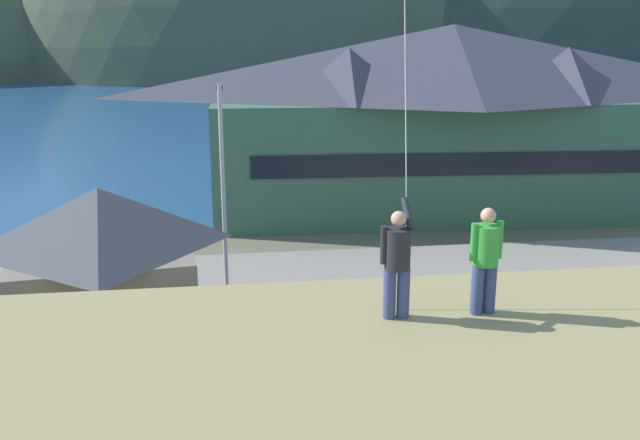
% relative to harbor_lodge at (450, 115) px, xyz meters
% --- Properties ---
extents(ground_plane, '(600.00, 600.00, 0.00)m').
position_rel_harbor_lodge_xyz_m(ground_plane, '(-7.73, -21.28, -5.23)').
color(ground_plane, '#66604C').
extents(parking_lot_pad, '(40.00, 20.00, 0.10)m').
position_rel_harbor_lodge_xyz_m(parking_lot_pad, '(-7.73, -16.28, -5.18)').
color(parking_lot_pad, gray).
rests_on(parking_lot_pad, ground).
extents(bay_water, '(360.00, 84.00, 0.03)m').
position_rel_harbor_lodge_xyz_m(bay_water, '(-7.73, 38.72, -5.21)').
color(bay_water, navy).
rests_on(bay_water, ground).
extents(far_hill_east_peak, '(84.61, 54.17, 79.81)m').
position_rel_harbor_lodge_xyz_m(far_hill_east_peak, '(-5.05, 92.21, -5.23)').
color(far_hill_east_peak, '#42513D').
rests_on(far_hill_east_peak, ground).
extents(far_hill_center_saddle, '(114.82, 57.47, 71.53)m').
position_rel_harbor_lodge_xyz_m(far_hill_center_saddle, '(37.54, 94.11, -5.23)').
color(far_hill_center_saddle, '#42513D').
rests_on(far_hill_center_saddle, ground).
extents(far_hill_far_shoulder, '(112.79, 62.22, 76.51)m').
position_rel_harbor_lodge_xyz_m(far_hill_far_shoulder, '(52.90, 91.81, -5.23)').
color(far_hill_far_shoulder, '#2D3D33').
rests_on(far_hill_far_shoulder, ground).
extents(harbor_lodge, '(26.71, 10.30, 9.87)m').
position_rel_harbor_lodge_xyz_m(harbor_lodge, '(0.00, 0.00, 0.00)').
color(harbor_lodge, '#38604C').
rests_on(harbor_lodge, ground).
extents(storage_shed_near_lot, '(6.73, 6.74, 5.21)m').
position_rel_harbor_lodge_xyz_m(storage_shed_near_lot, '(-15.92, -14.32, -2.51)').
color(storage_shed_near_lot, '#756B5B').
rests_on(storage_shed_near_lot, ground).
extents(wharf_dock, '(3.20, 14.02, 0.70)m').
position_rel_harbor_lodge_xyz_m(wharf_dock, '(-6.50, 12.15, -4.88)').
color(wharf_dock, '#70604C').
rests_on(wharf_dock, ground).
extents(moored_boat_wharfside, '(2.16, 6.03, 2.16)m').
position_rel_harbor_lodge_xyz_m(moored_boat_wharfside, '(-9.77, 12.54, -4.50)').
color(moored_boat_wharfside, silver).
rests_on(moored_boat_wharfside, ground).
extents(parked_car_back_row_left, '(4.30, 2.26, 1.82)m').
position_rel_harbor_lodge_xyz_m(parked_car_back_row_left, '(-6.01, -21.71, -4.16)').
color(parked_car_back_row_left, '#9EA3A8').
rests_on(parked_car_back_row_left, parking_lot_pad).
extents(parked_car_mid_row_far, '(4.26, 2.17, 1.82)m').
position_rel_harbor_lodge_xyz_m(parked_car_mid_row_far, '(-11.57, -19.63, -4.16)').
color(parked_car_mid_row_far, silver).
rests_on(parked_car_mid_row_far, parking_lot_pad).
extents(parking_light_pole, '(0.24, 0.78, 7.94)m').
position_rel_harbor_lodge_xyz_m(parking_light_pole, '(-12.00, -10.73, -0.61)').
color(parking_light_pole, '#ADADB2').
rests_on(parking_light_pole, parking_lot_pad).
extents(person_kite_flyer, '(0.51, 0.66, 1.86)m').
position_rel_harbor_lodge_xyz_m(person_kite_flyer, '(-9.26, -27.06, 1.71)').
color(person_kite_flyer, '#384770').
rests_on(person_kite_flyer, grassy_hill_foreground).
extents(person_companion, '(0.54, 0.40, 1.74)m').
position_rel_harbor_lodge_xyz_m(person_companion, '(-7.84, -27.07, 1.69)').
color(person_companion, '#384770').
rests_on(person_companion, grassy_hill_foreground).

